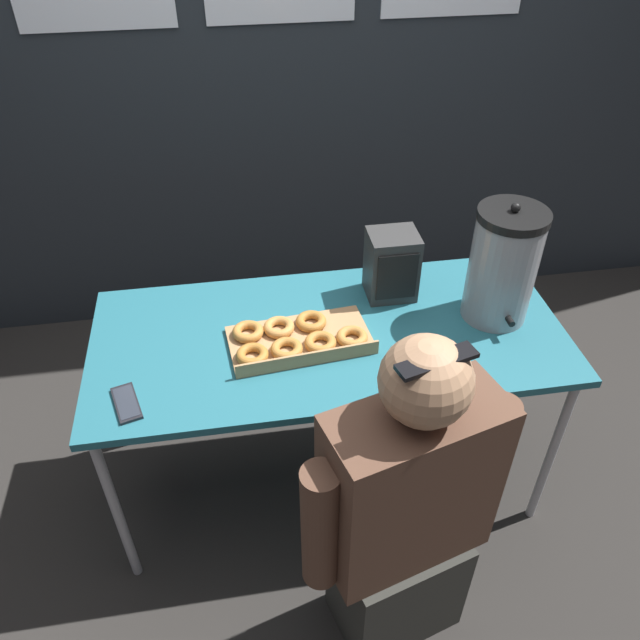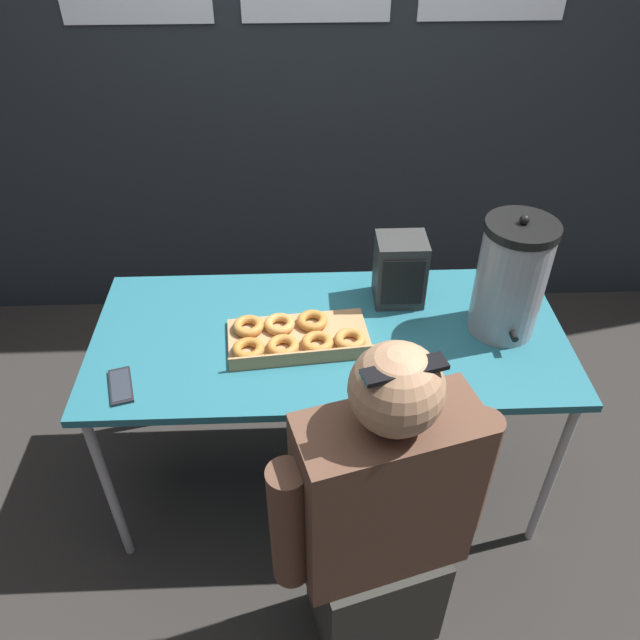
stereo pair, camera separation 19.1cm
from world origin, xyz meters
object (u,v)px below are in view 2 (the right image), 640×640
at_px(donut_box, 295,337).
at_px(coffee_urn, 511,278).
at_px(person_seated, 382,522).
at_px(cell_phone, 121,386).
at_px(space_heater, 400,270).

bearing_deg(donut_box, coffee_urn, -1.51).
bearing_deg(person_seated, cell_phone, -41.50).
distance_m(coffee_urn, cell_phone, 1.26).
bearing_deg(space_heater, coffee_urn, -28.04).
xyz_separation_m(donut_box, space_heater, (0.37, 0.22, 0.10)).
bearing_deg(person_seated, space_heater, -115.25).
xyz_separation_m(space_heater, person_seated, (-0.13, -0.78, -0.31)).
xyz_separation_m(coffee_urn, person_seated, (-0.46, -0.61, -0.39)).
bearing_deg(coffee_urn, cell_phone, -169.00).
distance_m(donut_box, person_seated, 0.64).
bearing_deg(donut_box, cell_phone, -166.16).
xyz_separation_m(cell_phone, person_seated, (0.76, -0.37, -0.19)).
distance_m(cell_phone, person_seated, 0.87).
bearing_deg(cell_phone, person_seated, -41.98).
bearing_deg(cell_phone, space_heater, 8.61).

